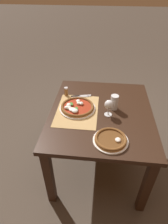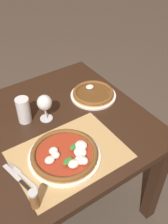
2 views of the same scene
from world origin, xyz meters
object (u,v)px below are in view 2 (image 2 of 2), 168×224
(fork, at_px, (22,175))
(pepper_shaker, at_px, (34,199))
(pint_glass, at_px, (24,111))
(pizza_far, at_px, (93,94))
(pizza_near, at_px, (65,154))
(knife, at_px, (18,179))
(wine_glass, at_px, (45,104))

(fork, distance_m, pepper_shaker, 0.17)
(pint_glass, bearing_deg, pizza_far, -3.94)
(pizza_near, relative_size, pepper_shaker, 3.51)
(pizza_near, height_order, pizza_far, pizza_near)
(fork, xyz_separation_m, knife, (-0.02, -0.01, 0.00))
(pizza_near, height_order, pepper_shaker, pepper_shaker)
(pizza_far, bearing_deg, wine_glass, -176.18)
(knife, bearing_deg, pint_glass, 60.98)
(wine_glass, xyz_separation_m, knife, (-0.29, -0.28, -0.10))
(pizza_near, height_order, knife, pizza_near)
(pizza_near, xyz_separation_m, pizza_far, (0.39, 0.32, -0.00))
(pizza_near, bearing_deg, pint_glass, 97.47)
(knife, bearing_deg, pizza_far, 26.29)
(pizza_near, bearing_deg, pepper_shaker, -147.25)
(pizza_near, distance_m, fork, 0.21)
(wine_glass, relative_size, knife, 0.73)
(pint_glass, distance_m, fork, 0.37)
(pint_glass, bearing_deg, pizza_near, -82.53)
(wine_glass, xyz_separation_m, pepper_shaker, (-0.28, -0.44, -0.06))
(fork, bearing_deg, pint_glass, 62.89)
(knife, bearing_deg, fork, 28.08)
(fork, relative_size, pepper_shaker, 2.04)
(fork, bearing_deg, pizza_far, 26.23)
(wine_glass, bearing_deg, pizza_far, 3.82)
(pizza_far, distance_m, pepper_shaker, 0.77)
(pizza_near, xyz_separation_m, pepper_shaker, (-0.23, -0.14, 0.03))
(pint_glass, distance_m, knife, 0.39)
(wine_glass, height_order, pepper_shaker, wine_glass)
(wine_glass, height_order, pint_glass, wine_glass)
(pint_glass, relative_size, fork, 0.73)
(wine_glass, relative_size, fork, 0.78)
(pizza_near, xyz_separation_m, wine_glass, (0.06, 0.29, 0.08))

